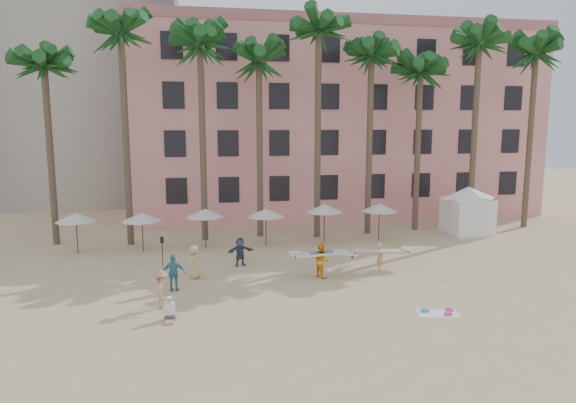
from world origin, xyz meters
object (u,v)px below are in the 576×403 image
Objects in this scene: carrier_yellow at (380,254)px; carrier_white at (321,259)px; cabana at (468,206)px; pink_hotel at (330,124)px.

carrier_white is (-3.55, -0.59, 0.06)m from carrier_yellow.
cabana is at bearing 39.72° from carrier_yellow.
carrier_white reaches higher than carrier_yellow.
pink_hotel reaches higher than carrier_white.
pink_hotel is at bearing 73.91° from carrier_white.
carrier_white is (-13.42, -8.79, -1.08)m from cabana.
cabana is (7.35, -12.23, -5.93)m from pink_hotel.
pink_hotel reaches higher than cabana.
carrier_yellow is at bearing 9.48° from carrier_white.
cabana is at bearing -58.98° from pink_hotel.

